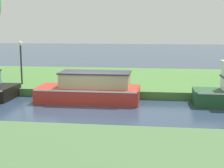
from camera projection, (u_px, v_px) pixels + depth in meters
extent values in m
plane|color=#293A50|center=(84.00, 107.00, 15.35)|extent=(120.00, 120.00, 0.00)
cube|color=#477637|center=(107.00, 80.00, 22.16)|extent=(72.00, 10.00, 0.40)
cube|color=#B02D21|center=(89.00, 94.00, 16.47)|extent=(4.99, 2.02, 0.74)
cube|color=white|center=(88.00, 88.00, 16.41)|extent=(4.89, 2.05, 0.07)
cube|color=tan|center=(95.00, 80.00, 16.30)|extent=(3.32, 1.53, 0.69)
cube|color=#2E2D35|center=(95.00, 72.00, 16.24)|extent=(3.42, 1.61, 0.06)
cylinder|color=#333338|center=(21.00, 65.00, 18.99)|extent=(0.10, 0.10, 2.21)
sphere|color=white|center=(20.00, 43.00, 18.78)|extent=(0.24, 0.24, 0.24)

